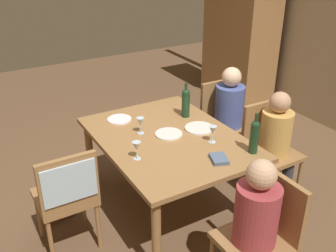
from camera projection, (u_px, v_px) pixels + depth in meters
ground_plane at (168, 206)px, 3.69m from camera, size 10.00×10.00×0.00m
armoire_cabinet at (241, 27)px, 5.68m from camera, size 1.18×0.62×2.18m
dining_table at (168, 145)px, 3.39m from camera, size 1.51×1.13×0.75m
chair_far_left at (223, 117)px, 4.21m from camera, size 0.44×0.44×0.92m
chair_right_end at (264, 229)px, 2.61m from camera, size 0.44×0.44×0.92m
chair_far_right at (267, 144)px, 3.68m from camera, size 0.44×0.44×0.92m
chair_near at (67, 191)px, 2.90m from camera, size 0.46×0.44×0.92m
person_woman_host at (231, 111)px, 4.07m from camera, size 0.35×0.30×1.12m
person_man_bearded at (253, 223)px, 2.51m from camera, size 0.29×0.33×1.10m
person_man_guest at (277, 139)px, 3.55m from camera, size 0.33×0.29×1.09m
wine_bottle_tall_green at (254, 136)px, 3.04m from camera, size 0.07×0.07×0.34m
wine_bottle_dark_red at (186, 102)px, 3.66m from camera, size 0.08×0.08×0.34m
wine_glass_near_left at (213, 131)px, 3.21m from camera, size 0.07×0.07×0.15m
wine_glass_centre at (137, 147)px, 2.97m from camera, size 0.07×0.07×0.15m
wine_glass_near_right at (140, 122)px, 3.36m from camera, size 0.07×0.07×0.15m
dinner_plate_host at (169, 134)px, 3.38m from camera, size 0.24×0.24×0.01m
dinner_plate_guest_left at (119, 119)px, 3.65m from camera, size 0.23×0.23×0.01m
dinner_plate_guest_right at (199, 128)px, 3.48m from camera, size 0.26×0.26×0.01m
folded_napkin at (219, 159)px, 2.99m from camera, size 0.19×0.17×0.03m
handbag at (58, 208)px, 3.48m from camera, size 0.15×0.29×0.22m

